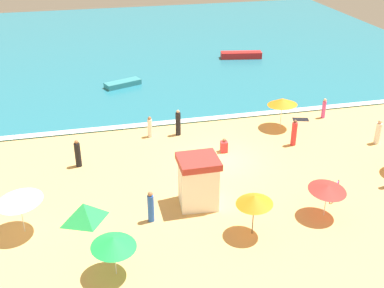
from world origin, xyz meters
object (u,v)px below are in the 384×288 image
beachgoer_0 (294,133)px  beachgoer_6 (78,154)px  lifeguard_cabana (198,181)px  beach_tent (84,212)px  beach_umbrella_1 (114,242)px  beachgoer_1 (224,146)px  beachgoer_2 (324,109)px  parked_bicycle (336,190)px  small_boat_0 (123,84)px  beachgoer_8 (151,207)px  beach_umbrella_0 (282,102)px  beachgoer_4 (378,132)px  beachgoer_3 (178,123)px  beach_umbrella_5 (328,188)px  small_boat_1 (241,55)px  beach_umbrella_2 (18,197)px  beachgoer_11 (150,127)px  beach_umbrella_3 (254,200)px

beachgoer_0 → beachgoer_6: beachgoer_0 is taller
lifeguard_cabana → beach_tent: lifeguard_cabana is taller
lifeguard_cabana → beachgoer_6: lifeguard_cabana is taller
beach_umbrella_1 → beachgoer_1: (8.05, 10.11, -1.36)m
beach_tent → beachgoer_2: size_ratio=1.52×
parked_bicycle → small_boat_0: (-9.89, 20.43, -0.05)m
beachgoer_1 → beachgoer_8: 8.80m
beach_umbrella_0 → beachgoer_8: 14.48m
beachgoer_4 → beachgoer_6: size_ratio=0.96×
parked_bicycle → beachgoer_3: beachgoer_3 is taller
beachgoer_0 → beachgoer_2: 5.57m
beach_umbrella_0 → beach_umbrella_5: beach_umbrella_0 is taller
beach_umbrella_0 → beachgoer_6: beach_umbrella_0 is taller
beach_umbrella_5 → small_boat_1: 28.13m
small_boat_1 → beach_tent: bearing=-124.0°
beachgoer_6 → beach_umbrella_0: bearing=9.8°
beach_umbrella_2 → beachgoer_6: (2.84, 6.19, -1.21)m
beachgoer_0 → beachgoer_8: 12.54m
beachgoer_4 → beachgoer_11: (-14.99, 4.60, -0.10)m
small_boat_0 → beachgoer_2: bearing=-35.7°
beach_umbrella_2 → beach_tent: size_ratio=1.20×
beachgoer_1 → beachgoer_0: bearing=-1.5°
beach_umbrella_0 → beach_tent: (-14.43, -8.44, -1.49)m
beachgoer_4 → beachgoer_8: 17.30m
beachgoer_8 → small_boat_0: 20.42m
lifeguard_cabana → beachgoer_8: size_ratio=1.60×
beach_umbrella_0 → beachgoer_0: bearing=-95.2°
beach_umbrella_5 → beachgoer_3: 12.67m
beach_umbrella_1 → beachgoer_3: beach_umbrella_1 is taller
parked_bicycle → beachgoer_2: bearing=66.7°
beach_umbrella_1 → beachgoer_0: 16.37m
parked_bicycle → beach_umbrella_0: bearing=86.8°
beachgoer_0 → small_boat_0: 17.30m
small_boat_0 → beach_umbrella_0: bearing=-46.9°
beach_umbrella_2 → beach_umbrella_0: bearing=26.6°
beachgoer_8 → beach_tent: bearing=166.0°
beach_umbrella_2 → beachgoer_11: (7.85, 9.33, -1.34)m
beach_umbrella_0 → beachgoer_11: (-9.57, 0.62, -1.29)m
beachgoer_3 → lifeguard_cabana: bearing=-94.7°
beach_umbrella_0 → beachgoer_2: size_ratio=1.95×
beachgoer_2 → beach_umbrella_0: bearing=-167.7°
beachgoer_3 → beachgoer_11: beachgoer_3 is taller
lifeguard_cabana → small_boat_0: (-2.11, 19.45, -1.12)m
beach_umbrella_2 → beach_umbrella_3: beach_umbrella_2 is taller
lifeguard_cabana → beach_umbrella_2: (-9.13, -0.38, 0.61)m
beach_umbrella_3 → beachgoer_8: (-4.76, 2.23, -1.17)m
lifeguard_cabana → beach_umbrella_1: lifeguard_cabana is taller
small_boat_1 → beachgoer_2: bearing=-85.4°
beach_umbrella_1 → beachgoer_4: size_ratio=1.64×
beach_umbrella_0 → beach_tent: size_ratio=1.28×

